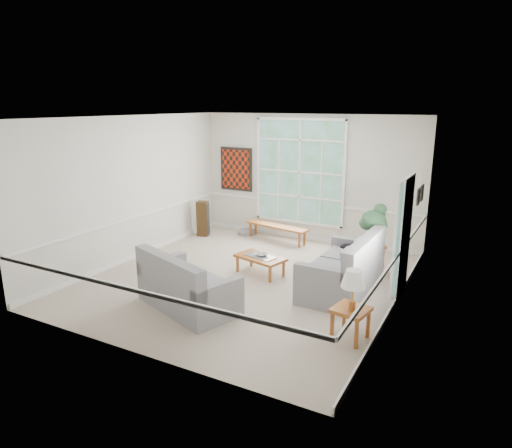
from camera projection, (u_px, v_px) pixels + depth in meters
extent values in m
cube|color=#A79889|center=(246.00, 279.00, 8.66)|extent=(5.50, 6.00, 0.01)
cube|color=white|center=(245.00, 117.00, 7.89)|extent=(5.50, 6.00, 0.02)
cube|color=silver|center=(308.00, 179.00, 10.83)|extent=(5.50, 0.02, 3.00)
cube|color=silver|center=(129.00, 246.00, 5.72)|extent=(5.50, 0.02, 3.00)
cube|color=silver|center=(131.00, 189.00, 9.53)|extent=(0.02, 6.00, 3.00)
cube|color=silver|center=(401.00, 220.00, 7.02)|extent=(0.02, 6.00, 3.00)
cube|color=white|center=(299.00, 172.00, 10.85)|extent=(2.30, 0.08, 2.40)
cube|color=white|center=(404.00, 237.00, 7.67)|extent=(0.08, 0.90, 2.10)
cube|color=white|center=(397.00, 241.00, 7.10)|extent=(0.08, 0.26, 1.90)
cube|color=#5D180A|center=(236.00, 169.00, 11.65)|extent=(0.90, 0.06, 1.10)
cube|color=black|center=(418.00, 196.00, 8.52)|extent=(0.04, 0.26, 0.32)
cube|color=black|center=(421.00, 193.00, 8.86)|extent=(0.04, 0.26, 0.32)
cube|color=gray|center=(342.00, 263.00, 7.99)|extent=(1.04, 1.94, 1.04)
cube|color=gray|center=(188.00, 280.00, 7.36)|extent=(1.94, 1.43, 0.94)
cube|color=#974F1E|center=(260.00, 265.00, 8.88)|extent=(1.07, 0.75, 0.36)
imported|color=#98999E|center=(262.00, 254.00, 8.84)|extent=(0.36, 0.36, 0.07)
cube|color=#974F1E|center=(277.00, 233.00, 11.03)|extent=(1.67, 0.61, 0.38)
cube|color=#974F1E|center=(368.00, 258.00, 9.03)|extent=(0.67, 0.67, 0.52)
cube|color=#974F1E|center=(350.00, 323.00, 6.41)|extent=(0.54, 0.54, 0.47)
cylinder|color=slate|center=(246.00, 232.00, 11.58)|extent=(0.44, 0.44, 0.13)
cube|color=#382310|center=(203.00, 219.00, 11.39)|extent=(0.32, 0.27, 0.88)
ellipsoid|color=black|center=(348.00, 247.00, 8.59)|extent=(0.36, 0.28, 0.15)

